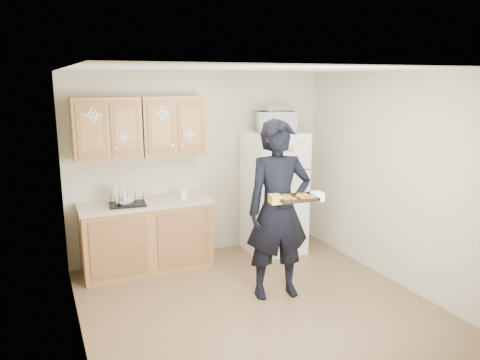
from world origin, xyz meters
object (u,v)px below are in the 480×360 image
(person, at_px, (278,210))
(microwave, at_px, (275,122))
(refrigerator, at_px, (274,192))
(baking_tray, at_px, (296,199))
(dish_rack, at_px, (127,198))

(person, distance_m, microwave, 1.60)
(refrigerator, relative_size, microwave, 3.29)
(baking_tray, relative_size, microwave, 0.79)
(refrigerator, height_order, microwave, microwave)
(person, relative_size, microwave, 3.86)
(baking_tray, bearing_deg, person, 107.64)
(refrigerator, relative_size, baking_tray, 4.17)
(dish_rack, bearing_deg, microwave, -0.73)
(person, relative_size, dish_rack, 4.63)
(microwave, bearing_deg, refrigerator, 74.98)
(baking_tray, height_order, dish_rack, baking_tray)
(microwave, bearing_deg, person, -106.70)
(baking_tray, bearing_deg, microwave, 78.88)
(microwave, height_order, dish_rack, microwave)
(baking_tray, relative_size, dish_rack, 0.95)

